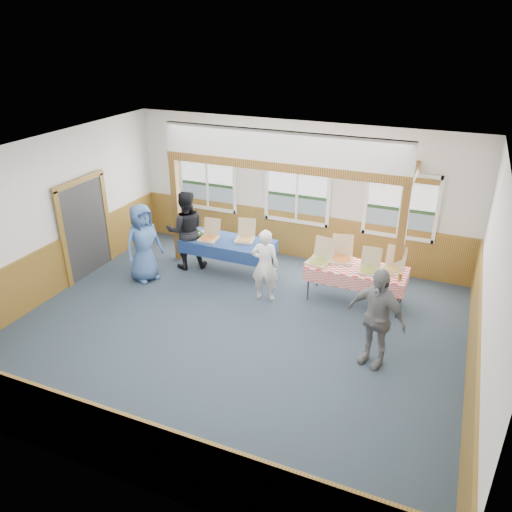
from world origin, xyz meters
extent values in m
plane|color=#283641|center=(0.00, 0.00, 0.00)|extent=(8.00, 8.00, 0.00)
plane|color=white|center=(0.00, 0.00, 3.20)|extent=(8.00, 8.00, 0.00)
plane|color=silver|center=(0.00, 3.50, 1.60)|extent=(8.00, 0.00, 8.00)
plane|color=silver|center=(0.00, -3.50, 1.60)|extent=(8.00, 0.00, 8.00)
plane|color=silver|center=(-4.00, 0.00, 1.60)|extent=(0.00, 8.00, 8.00)
plane|color=silver|center=(4.00, 0.00, 1.60)|extent=(0.00, 8.00, 8.00)
cube|color=brown|center=(0.00, 3.48, 0.55)|extent=(7.98, 0.05, 1.10)
cube|color=brown|center=(0.00, -3.48, 0.55)|extent=(7.98, 0.05, 1.10)
cube|color=brown|center=(-3.98, 0.00, 0.55)|extent=(0.05, 6.98, 1.10)
cube|color=brown|center=(3.98, 0.00, 0.55)|extent=(0.05, 6.98, 1.10)
cube|color=#2F2F2F|center=(-3.96, 0.90, 1.05)|extent=(0.06, 1.30, 2.10)
cube|color=white|center=(-2.30, 3.44, 0.91)|extent=(1.52, 0.05, 0.08)
cube|color=white|center=(-2.30, 3.44, 2.29)|extent=(1.52, 0.05, 0.08)
cube|color=white|center=(-3.04, 3.44, 1.60)|extent=(0.08, 0.05, 1.46)
cube|color=white|center=(-1.56, 3.44, 1.60)|extent=(0.08, 0.05, 1.46)
cube|color=white|center=(-2.30, 3.44, 1.60)|extent=(0.05, 0.05, 1.30)
cube|color=slate|center=(-2.30, 3.48, 1.21)|extent=(1.40, 0.02, 0.52)
cube|color=#1C391C|center=(-2.30, 3.48, 1.51)|extent=(1.40, 0.02, 0.08)
cube|color=silver|center=(-2.30, 3.48, 1.90)|extent=(1.40, 0.02, 0.70)
cube|color=brown|center=(-2.30, 3.42, 2.19)|extent=(1.40, 0.07, 0.10)
cube|color=white|center=(0.00, 3.44, 0.91)|extent=(1.52, 0.05, 0.08)
cube|color=white|center=(0.00, 3.44, 2.29)|extent=(1.52, 0.05, 0.08)
cube|color=white|center=(-0.74, 3.44, 1.60)|extent=(0.08, 0.05, 1.46)
cube|color=white|center=(0.74, 3.44, 1.60)|extent=(0.08, 0.05, 1.46)
cube|color=white|center=(0.00, 3.44, 1.60)|extent=(0.05, 0.05, 1.30)
cube|color=slate|center=(0.00, 3.48, 1.21)|extent=(1.40, 0.02, 0.52)
cube|color=#1C391C|center=(0.00, 3.48, 1.51)|extent=(1.40, 0.02, 0.08)
cube|color=silver|center=(0.00, 3.48, 1.90)|extent=(1.40, 0.02, 0.70)
cube|color=brown|center=(0.00, 3.42, 2.19)|extent=(1.40, 0.07, 0.10)
cube|color=white|center=(2.30, 3.44, 0.91)|extent=(1.52, 0.05, 0.08)
cube|color=white|center=(2.30, 3.44, 2.29)|extent=(1.52, 0.05, 0.08)
cube|color=white|center=(1.56, 3.44, 1.60)|extent=(0.08, 0.05, 1.46)
cube|color=white|center=(3.04, 3.44, 1.60)|extent=(0.08, 0.05, 1.46)
cube|color=white|center=(2.30, 3.44, 1.60)|extent=(0.05, 0.05, 1.30)
cube|color=slate|center=(2.30, 3.48, 1.21)|extent=(1.40, 0.02, 0.52)
cube|color=#1C391C|center=(2.30, 3.48, 1.51)|extent=(1.40, 0.02, 0.08)
cube|color=silver|center=(2.30, 3.48, 1.90)|extent=(1.40, 0.02, 0.70)
cube|color=brown|center=(2.30, 3.42, 2.19)|extent=(1.40, 0.07, 0.10)
cube|color=#563913|center=(-2.50, 2.30, 1.20)|extent=(0.15, 0.15, 2.40)
cube|color=#563913|center=(2.50, 2.30, 1.20)|extent=(0.15, 0.15, 2.40)
cube|color=#563913|center=(0.00, 2.30, 2.49)|extent=(5.15, 0.18, 0.18)
cylinder|color=#2F2F2F|center=(-2.06, 1.78, 0.36)|extent=(0.04, 0.04, 0.73)
cylinder|color=#2F2F2F|center=(-2.06, 2.49, 0.36)|extent=(0.04, 0.04, 0.73)
cylinder|color=#2F2F2F|center=(-0.20, 1.78, 0.36)|extent=(0.04, 0.04, 0.73)
cylinder|color=#2F2F2F|center=(-0.20, 2.49, 0.36)|extent=(0.04, 0.04, 0.73)
cube|color=#2F2F2F|center=(-1.13, 2.13, 0.73)|extent=(1.99, 0.84, 0.03)
cube|color=navy|center=(-1.13, 2.13, 0.75)|extent=(2.05, 0.90, 0.01)
cube|color=navy|center=(-1.13, 1.69, 0.61)|extent=(2.04, 0.02, 0.28)
cube|color=navy|center=(-1.13, 2.58, 0.61)|extent=(2.04, 0.02, 0.28)
cylinder|color=#2F2F2F|center=(0.90, 1.60, 0.36)|extent=(0.04, 0.04, 0.73)
cylinder|color=#2F2F2F|center=(0.90, 2.26, 0.36)|extent=(0.04, 0.04, 0.73)
cylinder|color=#2F2F2F|center=(2.66, 1.60, 0.36)|extent=(0.04, 0.04, 0.73)
cylinder|color=#2F2F2F|center=(2.66, 2.26, 0.36)|extent=(0.04, 0.04, 0.73)
cube|color=#2F2F2F|center=(1.78, 1.93, 0.73)|extent=(2.03, 1.39, 0.03)
cube|color=red|center=(1.78, 1.93, 0.75)|extent=(2.11, 1.47, 0.01)
cube|color=red|center=(1.78, 1.51, 0.61)|extent=(1.81, 0.69, 0.28)
cube|color=red|center=(1.78, 2.35, 0.61)|extent=(1.81, 0.69, 0.28)
cube|color=tan|center=(-1.53, 1.98, 0.78)|extent=(0.41, 0.41, 0.04)
cylinder|color=gold|center=(-1.53, 1.98, 0.81)|extent=(0.36, 0.36, 0.01)
cube|color=tan|center=(-1.55, 2.21, 0.99)|extent=(0.39, 0.12, 0.38)
cube|color=tan|center=(-0.78, 2.25, 0.78)|extent=(0.46, 0.46, 0.04)
cylinder|color=#D8C064|center=(-0.78, 2.25, 0.81)|extent=(0.40, 0.40, 0.01)
cube|color=tan|center=(-0.83, 2.49, 0.99)|extent=(0.40, 0.17, 0.39)
cube|color=tan|center=(1.03, 1.79, 0.78)|extent=(0.49, 0.49, 0.05)
cylinder|color=gold|center=(1.03, 1.79, 0.81)|extent=(0.43, 0.43, 0.01)
cube|color=tan|center=(1.07, 2.04, 1.01)|extent=(0.43, 0.17, 0.42)
cube|color=tan|center=(1.43, 2.08, 0.78)|extent=(0.50, 0.50, 0.05)
cylinder|color=gold|center=(1.43, 2.08, 0.81)|extent=(0.44, 0.44, 0.01)
cube|color=tan|center=(1.38, 2.33, 1.01)|extent=(0.43, 0.19, 0.42)
cube|color=tan|center=(2.03, 1.81, 0.78)|extent=(0.39, 0.39, 0.04)
cylinder|color=gold|center=(2.03, 1.81, 0.81)|extent=(0.34, 0.34, 0.01)
cube|color=tan|center=(2.02, 2.04, 0.99)|extent=(0.38, 0.11, 0.37)
cube|color=tan|center=(2.43, 2.03, 0.78)|extent=(0.43, 0.43, 0.04)
cylinder|color=#D8C064|center=(2.43, 2.03, 0.81)|extent=(0.38, 0.38, 0.01)
cube|color=tan|center=(2.46, 2.26, 0.99)|extent=(0.40, 0.14, 0.38)
cylinder|color=black|center=(-1.88, 2.13, 0.77)|extent=(0.41, 0.41, 0.03)
cylinder|color=white|center=(-1.88, 2.13, 0.80)|extent=(0.09, 0.09, 0.04)
sphere|color=#3A6727|center=(-1.77, 2.13, 0.80)|extent=(0.09, 0.09, 0.09)
sphere|color=beige|center=(-1.81, 2.22, 0.80)|extent=(0.09, 0.09, 0.09)
sphere|color=#3A6727|center=(-1.91, 2.24, 0.80)|extent=(0.09, 0.09, 0.09)
sphere|color=beige|center=(-1.98, 2.18, 0.80)|extent=(0.09, 0.09, 0.09)
sphere|color=#3A6727|center=(-1.98, 2.08, 0.80)|extent=(0.09, 0.09, 0.09)
sphere|color=beige|center=(-1.91, 2.02, 0.80)|extent=(0.09, 0.09, 0.09)
sphere|color=#3A6727|center=(-1.81, 2.04, 0.80)|extent=(0.09, 0.09, 0.09)
cylinder|color=brown|center=(2.63, 1.68, 0.83)|extent=(0.07, 0.07, 0.15)
imported|color=white|center=(0.09, 1.30, 0.76)|extent=(0.61, 0.46, 1.52)
imported|color=black|center=(-2.09, 1.98, 0.90)|extent=(1.11, 1.05, 1.80)
imported|color=#3E629C|center=(-2.62, 1.10, 0.86)|extent=(0.84, 0.99, 1.72)
imported|color=slate|center=(2.49, 0.06, 0.86)|extent=(1.09, 0.74, 1.72)
camera|label=1|loc=(3.35, -6.89, 5.13)|focal=35.00mm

